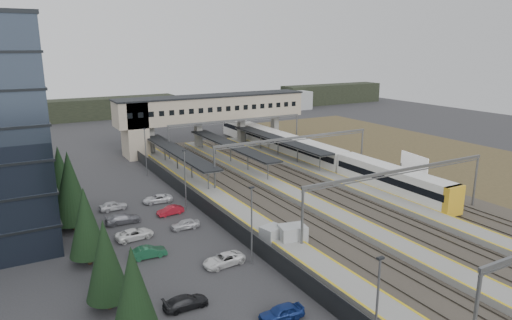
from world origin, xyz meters
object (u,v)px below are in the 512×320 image
relay_cabin_near (292,236)px  relay_cabin_far (272,235)px  billboard (414,165)px  train (306,152)px  footbridge (201,112)px

relay_cabin_near → relay_cabin_far: 2.23m
relay_cabin_near → billboard: size_ratio=0.54×
train → billboard: (5.72, -19.86, 1.27)m
footbridge → train: 24.15m
footbridge → billboard: bearing=-65.7°
relay_cabin_near → train: train is taller
footbridge → train: bearing=-58.4°
relay_cabin_far → billboard: bearing=13.6°
relay_cabin_near → footbridge: footbridge is taller
footbridge → relay_cabin_far: bearing=-103.8°
train → relay_cabin_far: bearing=-131.4°
train → relay_cabin_near: bearing=-127.9°
train → billboard: size_ratio=10.69×
relay_cabin_far → billboard: size_ratio=0.44×
footbridge → train: (12.30, -19.98, -5.74)m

